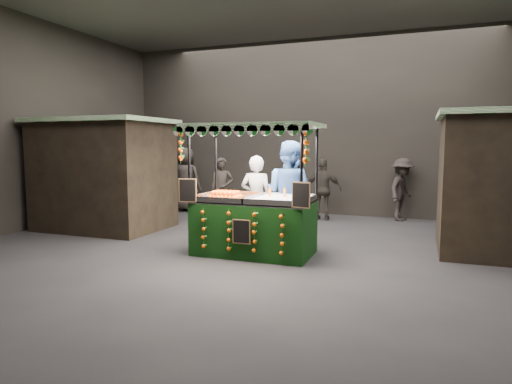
% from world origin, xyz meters
% --- Properties ---
extents(ground, '(12.00, 12.00, 0.00)m').
position_xyz_m(ground, '(0.00, 0.00, 0.00)').
color(ground, black).
rests_on(ground, ground).
extents(market_hall, '(12.10, 10.10, 5.05)m').
position_xyz_m(market_hall, '(0.00, 0.00, 3.38)').
color(market_hall, black).
rests_on(market_hall, ground).
extents(neighbour_stall_left, '(3.00, 2.20, 2.60)m').
position_xyz_m(neighbour_stall_left, '(-4.40, 1.00, 1.31)').
color(neighbour_stall_left, black).
rests_on(neighbour_stall_left, ground).
extents(juice_stall, '(2.45, 1.44, 2.37)m').
position_xyz_m(juice_stall, '(-0.16, -0.13, 0.73)').
color(juice_stall, black).
rests_on(juice_stall, ground).
extents(vendor_grey, '(0.69, 0.49, 1.78)m').
position_xyz_m(vendor_grey, '(-0.47, 0.81, 0.89)').
color(vendor_grey, gray).
rests_on(vendor_grey, ground).
extents(vendor_blue, '(1.18, 1.02, 2.08)m').
position_xyz_m(vendor_blue, '(0.25, 0.72, 1.04)').
color(vendor_blue, '#2B4A89').
rests_on(vendor_blue, ground).
extents(shopper_0, '(0.72, 0.61, 1.67)m').
position_xyz_m(shopper_0, '(-2.18, 2.82, 0.83)').
color(shopper_0, black).
rests_on(shopper_0, ground).
extents(shopper_1, '(1.14, 1.06, 1.87)m').
position_xyz_m(shopper_1, '(4.13, 1.80, 0.94)').
color(shopper_1, black).
rests_on(shopper_1, ground).
extents(shopper_2, '(0.99, 0.47, 1.64)m').
position_xyz_m(shopper_2, '(0.24, 3.98, 0.82)').
color(shopper_2, '#2E2925').
rests_on(shopper_2, ground).
extents(shopper_3, '(0.95, 1.22, 1.65)m').
position_xyz_m(shopper_3, '(2.21, 4.60, 0.83)').
color(shopper_3, black).
rests_on(shopper_3, ground).
extents(shopper_4, '(0.94, 0.62, 1.92)m').
position_xyz_m(shopper_4, '(-3.97, 4.12, 0.96)').
color(shopper_4, '#282321').
rests_on(shopper_4, ground).
extents(shopper_5, '(0.89, 1.63, 1.67)m').
position_xyz_m(shopper_5, '(4.37, 2.44, 0.84)').
color(shopper_5, black).
rests_on(shopper_5, ground).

